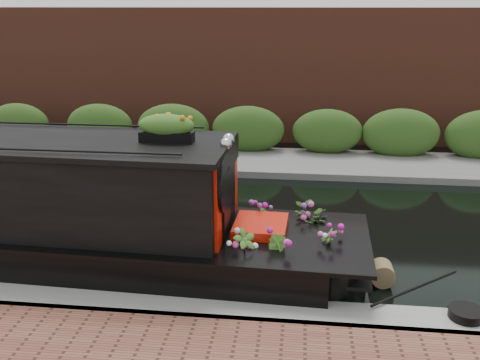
# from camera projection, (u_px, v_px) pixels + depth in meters

# --- Properties ---
(ground) EXTENTS (80.00, 80.00, 0.00)m
(ground) POSITION_uv_depth(u_px,v_px,m) (218.00, 225.00, 10.37)
(ground) COLOR black
(ground) RESTS_ON ground
(near_bank_coping) EXTENTS (40.00, 0.60, 0.50)m
(near_bank_coping) POSITION_uv_depth(u_px,v_px,m) (181.00, 320.00, 7.26)
(near_bank_coping) COLOR gray
(near_bank_coping) RESTS_ON ground
(far_bank_path) EXTENTS (40.00, 2.40, 0.34)m
(far_bank_path) POSITION_uv_depth(u_px,v_px,m) (242.00, 164.00, 14.34)
(far_bank_path) COLOR #61615D
(far_bank_path) RESTS_ON ground
(far_hedge) EXTENTS (40.00, 1.10, 2.80)m
(far_hedge) POSITION_uv_depth(u_px,v_px,m) (246.00, 155.00, 15.19)
(far_hedge) COLOR #2B4C19
(far_hedge) RESTS_ON ground
(far_brick_wall) EXTENTS (40.00, 1.00, 8.00)m
(far_brick_wall) POSITION_uv_depth(u_px,v_px,m) (252.00, 138.00, 17.17)
(far_brick_wall) COLOR brown
(far_brick_wall) RESTS_ON ground
(rope_fender) EXTENTS (0.36, 0.35, 0.36)m
(rope_fender) POSITION_uv_depth(u_px,v_px,m) (382.00, 273.00, 8.14)
(rope_fender) COLOR brown
(rope_fender) RESTS_ON ground
(coiled_mooring_rope) EXTENTS (0.45, 0.45, 0.12)m
(coiled_mooring_rope) POSITION_uv_depth(u_px,v_px,m) (466.00, 314.00, 6.84)
(coiled_mooring_rope) COLOR black
(coiled_mooring_rope) RESTS_ON near_bank_coping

